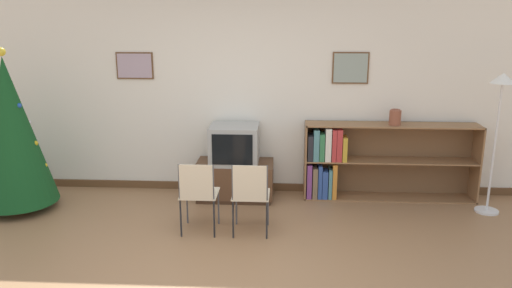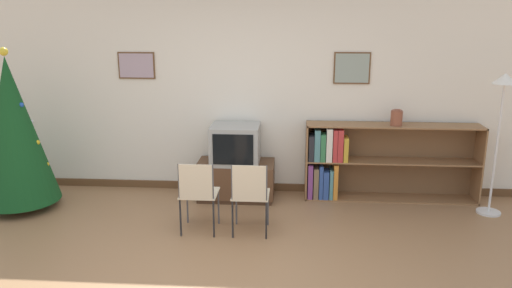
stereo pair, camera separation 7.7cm
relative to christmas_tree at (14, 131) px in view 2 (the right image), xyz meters
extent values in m
plane|color=#936B47|center=(2.65, -1.67, -0.98)|extent=(24.00, 24.00, 0.00)
cube|color=silver|center=(2.65, 0.89, 0.37)|extent=(9.14, 0.08, 2.70)
cube|color=brown|center=(2.65, 0.83, -0.93)|extent=(9.14, 0.03, 0.10)
cube|color=brown|center=(1.28, 0.84, 0.70)|extent=(0.48, 0.02, 0.35)
cube|color=#A893A3|center=(1.28, 0.83, 0.70)|extent=(0.45, 0.01, 0.31)
cube|color=brown|center=(4.07, 0.84, 0.69)|extent=(0.46, 0.02, 0.40)
cube|color=gray|center=(4.07, 0.83, 0.69)|extent=(0.42, 0.01, 0.36)
cylinder|color=maroon|center=(0.00, 0.00, -0.93)|extent=(0.36, 0.36, 0.10)
cone|color=#14471E|center=(0.00, 0.00, 0.01)|extent=(0.93, 0.93, 1.77)
sphere|color=yellow|center=(0.00, 0.00, 0.94)|extent=(0.10, 0.10, 0.10)
sphere|color=#1E4CB2|center=(0.08, 0.36, -0.55)|extent=(0.05, 0.05, 0.05)
sphere|color=gold|center=(0.00, 0.18, 0.17)|extent=(0.04, 0.04, 0.04)
sphere|color=silver|center=(0.15, 0.15, 0.08)|extent=(0.06, 0.06, 0.06)
sphere|color=gold|center=(0.33, 0.09, -0.43)|extent=(0.05, 0.05, 0.05)
sphere|color=gold|center=(0.26, 0.03, -0.14)|extent=(0.06, 0.06, 0.06)
sphere|color=#1E4CB2|center=(0.14, -0.02, 0.32)|extent=(0.06, 0.06, 0.06)
cube|color=#412A1A|center=(2.61, 0.54, -0.95)|extent=(0.95, 0.53, 0.05)
cube|color=brown|center=(2.61, 0.54, -0.71)|extent=(0.99, 0.56, 0.43)
cube|color=#9E9E99|center=(2.61, 0.54, -0.25)|extent=(0.61, 0.54, 0.49)
cube|color=black|center=(2.61, 0.27, -0.25)|extent=(0.50, 0.01, 0.38)
cube|color=beige|center=(2.33, -0.49, -0.54)|extent=(0.40, 0.40, 0.02)
cube|color=beige|center=(2.33, -0.68, -0.35)|extent=(0.35, 0.01, 0.38)
cylinder|color=#4C4C51|center=(2.15, -0.31, -0.76)|extent=(0.02, 0.02, 0.42)
cylinder|color=#4C4C51|center=(2.51, -0.31, -0.76)|extent=(0.02, 0.02, 0.42)
cylinder|color=#4C4C51|center=(2.15, -0.67, -0.76)|extent=(0.02, 0.02, 0.42)
cylinder|color=#4C4C51|center=(2.51, -0.67, -0.76)|extent=(0.02, 0.02, 0.42)
cylinder|color=#4C4C51|center=(2.15, -0.67, -0.57)|extent=(0.02, 0.02, 0.82)
cylinder|color=#4C4C51|center=(2.51, -0.67, -0.57)|extent=(0.02, 0.02, 0.82)
cube|color=beige|center=(2.89, -0.49, -0.54)|extent=(0.40, 0.40, 0.02)
cube|color=beige|center=(2.89, -0.68, -0.35)|extent=(0.35, 0.01, 0.38)
cylinder|color=#4C4C51|center=(2.71, -0.31, -0.76)|extent=(0.02, 0.02, 0.42)
cylinder|color=#4C4C51|center=(3.07, -0.31, -0.76)|extent=(0.02, 0.02, 0.42)
cylinder|color=#4C4C51|center=(2.71, -0.67, -0.76)|extent=(0.02, 0.02, 0.42)
cylinder|color=#4C4C51|center=(3.07, -0.67, -0.76)|extent=(0.02, 0.02, 0.42)
cylinder|color=#4C4C51|center=(2.71, -0.67, -0.57)|extent=(0.02, 0.02, 0.82)
cylinder|color=#4C4C51|center=(3.07, -0.67, -0.57)|extent=(0.02, 0.02, 0.82)
cube|color=olive|center=(3.52, 0.65, -0.48)|extent=(0.02, 0.36, 0.99)
cube|color=olive|center=(5.69, 0.65, -0.48)|extent=(0.02, 0.36, 0.99)
cube|color=olive|center=(4.60, 0.65, 0.00)|extent=(2.19, 0.36, 0.02)
cube|color=olive|center=(4.60, 0.65, -0.97)|extent=(2.19, 0.36, 0.02)
cube|color=olive|center=(4.60, 0.65, -0.46)|extent=(2.15, 0.36, 0.02)
cube|color=brown|center=(4.60, 0.82, -0.48)|extent=(2.19, 0.01, 0.99)
cube|color=#7A3D7F|center=(3.57, 0.60, -0.73)|extent=(0.06, 0.25, 0.45)
cube|color=#756047|center=(3.65, 0.61, -0.76)|extent=(0.06, 0.28, 0.40)
cube|color=#2D4C93|center=(3.71, 0.62, -0.74)|extent=(0.05, 0.30, 0.44)
cube|color=#2D4C93|center=(3.77, 0.58, -0.77)|extent=(0.07, 0.21, 0.37)
cube|color=teal|center=(3.84, 0.61, -0.76)|extent=(0.04, 0.28, 0.39)
cube|color=orange|center=(3.89, 0.57, -0.73)|extent=(0.05, 0.20, 0.46)
cube|color=#232328|center=(3.57, 0.60, -0.29)|extent=(0.07, 0.26, 0.33)
cube|color=teal|center=(3.65, 0.61, -0.25)|extent=(0.07, 0.27, 0.40)
cube|color=#337547|center=(3.72, 0.58, -0.28)|extent=(0.06, 0.21, 0.35)
cube|color=silver|center=(3.80, 0.60, -0.24)|extent=(0.07, 0.26, 0.43)
cube|color=#B73333|center=(3.87, 0.57, -0.25)|extent=(0.05, 0.20, 0.41)
cube|color=#B73333|center=(3.93, 0.59, -0.25)|extent=(0.07, 0.24, 0.41)
cube|color=gold|center=(4.00, 0.58, -0.30)|extent=(0.06, 0.21, 0.31)
cylinder|color=brown|center=(4.62, 0.61, 0.10)|extent=(0.15, 0.15, 0.19)
torus|color=brown|center=(4.62, 0.61, 0.20)|extent=(0.13, 0.13, 0.03)
cylinder|color=silver|center=(5.71, 0.23, -0.96)|extent=(0.28, 0.28, 0.03)
cylinder|color=silver|center=(5.71, 0.23, -0.18)|extent=(0.03, 0.03, 1.54)
cone|color=white|center=(5.71, 0.23, 0.65)|extent=(0.28, 0.28, 0.12)
camera|label=1|loc=(3.24, -5.58, 1.37)|focal=35.00mm
camera|label=2|loc=(3.32, -5.58, 1.37)|focal=35.00mm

